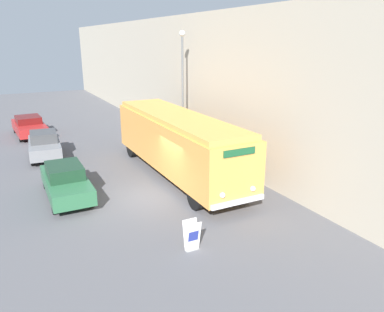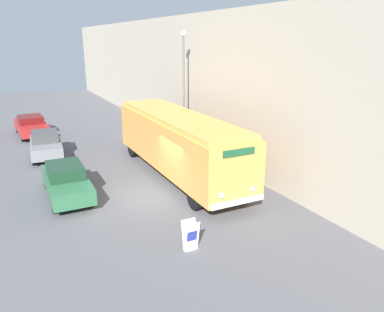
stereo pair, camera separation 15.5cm
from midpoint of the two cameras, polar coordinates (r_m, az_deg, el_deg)
name	(u,v)px [view 1 (the left image)]	position (r m, az deg, el deg)	size (l,w,h in m)	color
ground_plane	(148,197)	(17.29, -6.92, -6.26)	(80.00, 80.00, 0.00)	#56565B
building_wall_right	(171,78)	(27.43, -3.34, 11.71)	(0.30, 60.00, 8.40)	#B2A893
vintage_bus	(178,141)	(19.41, -2.44, 2.31)	(2.63, 11.31, 3.24)	black
sign_board	(192,236)	(12.96, -0.35, -12.07)	(0.53, 0.40, 1.08)	gray
streetlamp	(183,77)	(23.11, -1.64, 11.93)	(0.36, 0.36, 7.40)	#595E60
parked_car_near	(66,181)	(17.89, -18.90, -3.65)	(1.77, 4.49, 1.52)	black
parked_car_mid	(44,145)	(24.31, -21.74, 1.59)	(2.05, 4.16, 1.59)	black
parked_car_far	(29,126)	(30.36, -23.69, 4.22)	(2.21, 4.60, 1.46)	black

